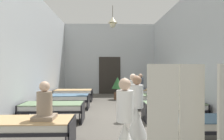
{
  "coord_description": "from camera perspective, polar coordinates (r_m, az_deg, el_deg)",
  "views": [
    {
      "loc": [
        -0.24,
        -6.95,
        1.64
      ],
      "look_at": [
        0.0,
        0.7,
        1.58
      ],
      "focal_mm": 31.0,
      "sensor_mm": 36.0,
      "label": 1
    }
  ],
  "objects": [
    {
      "name": "bed_right_row_1",
      "position": [
        6.48,
        17.66,
        -10.27
      ],
      "size": [
        1.9,
        0.84,
        0.57
      ],
      "color": "black",
      "rests_on": "ground"
    },
    {
      "name": "bed_left_row_0",
      "position": [
        4.58,
        -23.59,
        -14.8
      ],
      "size": [
        1.9,
        0.84,
        0.57
      ],
      "color": "black",
      "rests_on": "ground"
    },
    {
      "name": "privacy_screen",
      "position": [
        2.91,
        22.87,
        -15.33
      ],
      "size": [
        1.23,
        0.28,
        1.7
      ],
      "rotation": [
        0.0,
        0.0,
        0.34
      ],
      "color": "silver",
      "rests_on": "ground"
    },
    {
      "name": "nurse_near_aisle",
      "position": [
        3.61,
        3.79,
        -17.49
      ],
      "size": [
        0.52,
        0.52,
        1.49
      ],
      "rotation": [
        0.0,
        0.0,
        5.26
      ],
      "color": "white",
      "rests_on": "ground"
    },
    {
      "name": "bed_left_row_1",
      "position": [
        6.34,
        -17.09,
        -10.51
      ],
      "size": [
        1.9,
        0.84,
        0.57
      ],
      "color": "black",
      "rests_on": "ground"
    },
    {
      "name": "ground_plane",
      "position": [
        7.16,
        0.18,
        -13.22
      ],
      "size": [
        6.47,
        12.0,
        0.1
      ],
      "primitive_type": "cube",
      "color": "#59544C"
    },
    {
      "name": "bed_right_row_2",
      "position": [
        8.27,
        13.23,
        -7.93
      ],
      "size": [
        1.9,
        0.84,
        0.57
      ],
      "color": "black",
      "rests_on": "ground"
    },
    {
      "name": "room_shell",
      "position": [
        8.26,
        -0.13,
        4.9
      ],
      "size": [
        6.27,
        11.6,
        4.57
      ],
      "color": "silver",
      "rests_on": "ground"
    },
    {
      "name": "patient_seated_secondary",
      "position": [
        10.07,
        8.37,
        -3.97
      ],
      "size": [
        0.44,
        0.44,
        0.8
      ],
      "color": "#515B70",
      "rests_on": "bed_right_row_3"
    },
    {
      "name": "bed_left_row_3",
      "position": [
        10.01,
        -11.3,
        -6.47
      ],
      "size": [
        1.9,
        0.84,
        0.57
      ],
      "color": "black",
      "rests_on": "ground"
    },
    {
      "name": "bed_left_row_2",
      "position": [
        8.16,
        -13.53,
        -8.05
      ],
      "size": [
        1.9,
        0.84,
        0.57
      ],
      "color": "black",
      "rests_on": "ground"
    },
    {
      "name": "bed_right_row_0",
      "position": [
        4.77,
        25.51,
        -14.19
      ],
      "size": [
        1.9,
        0.84,
        0.57
      ],
      "color": "black",
      "rests_on": "ground"
    },
    {
      "name": "potted_plant",
      "position": [
        10.31,
        1.63,
        -4.54
      ],
      "size": [
        0.61,
        0.61,
        1.18
      ],
      "color": "brown",
      "rests_on": "ground"
    },
    {
      "name": "nurse_far_aisle",
      "position": [
        4.77,
        7.36,
        -13.02
      ],
      "size": [
        0.52,
        0.52,
        1.49
      ],
      "rotation": [
        0.0,
        0.0,
        4.92
      ],
      "color": "white",
      "rests_on": "ground"
    },
    {
      "name": "bed_right_row_3",
      "position": [
        10.1,
        10.42,
        -6.41
      ],
      "size": [
        1.9,
        0.84,
        0.57
      ],
      "color": "black",
      "rests_on": "ground"
    },
    {
      "name": "patient_seated_primary",
      "position": [
        4.38,
        -19.26,
        -9.73
      ],
      "size": [
        0.44,
        0.44,
        0.8
      ],
      "color": "gray",
      "rests_on": "bed_left_row_0"
    },
    {
      "name": "nurse_mid_aisle",
      "position": [
        6.4,
        6.23,
        -9.56
      ],
      "size": [
        0.52,
        0.52,
        1.49
      ],
      "rotation": [
        0.0,
        0.0,
        5.82
      ],
      "color": "white",
      "rests_on": "ground"
    }
  ]
}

